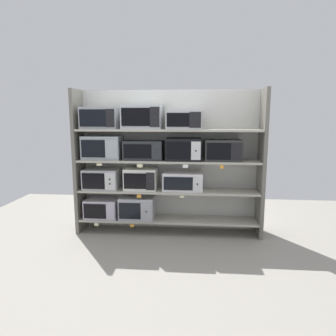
{
  "coord_description": "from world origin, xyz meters",
  "views": [
    {
      "loc": [
        0.37,
        -4.31,
        1.71
      ],
      "look_at": [
        0.0,
        0.0,
        0.97
      ],
      "focal_mm": 32.39,
      "sensor_mm": 36.0,
      "label": 1
    }
  ],
  "objects_px": {
    "microwave_5": "(103,148)",
    "microwave_3": "(141,179)",
    "microwave_0": "(102,208)",
    "microwave_2": "(102,179)",
    "microwave_4": "(183,181)",
    "microwave_10": "(142,117)",
    "microwave_1": "(138,207)",
    "microwave_6": "(144,150)",
    "microwave_11": "(184,120)",
    "microwave_9": "(100,118)",
    "microwave_8": "(223,150)",
    "microwave_7": "(184,149)"
  },
  "relations": [
    {
      "from": "microwave_6",
      "to": "microwave_9",
      "type": "bearing_deg",
      "value": -179.98
    },
    {
      "from": "microwave_4",
      "to": "microwave_10",
      "type": "distance_m",
      "value": 1.09
    },
    {
      "from": "microwave_3",
      "to": "microwave_9",
      "type": "xyz_separation_m",
      "value": [
        -0.58,
        -0.0,
        0.88
      ]
    },
    {
      "from": "microwave_0",
      "to": "microwave_11",
      "type": "distance_m",
      "value": 1.8
    },
    {
      "from": "microwave_6",
      "to": "microwave_11",
      "type": "distance_m",
      "value": 0.72
    },
    {
      "from": "microwave_1",
      "to": "microwave_11",
      "type": "relative_size",
      "value": 1.04
    },
    {
      "from": "microwave_2",
      "to": "microwave_9",
      "type": "height_order",
      "value": "microwave_9"
    },
    {
      "from": "microwave_6",
      "to": "microwave_10",
      "type": "relative_size",
      "value": 1.0
    },
    {
      "from": "microwave_6",
      "to": "microwave_9",
      "type": "distance_m",
      "value": 0.77
    },
    {
      "from": "microwave_8",
      "to": "microwave_9",
      "type": "height_order",
      "value": "microwave_9"
    },
    {
      "from": "microwave_4",
      "to": "microwave_10",
      "type": "xyz_separation_m",
      "value": [
        -0.58,
        -0.0,
        0.92
      ]
    },
    {
      "from": "microwave_1",
      "to": "microwave_4",
      "type": "relative_size",
      "value": 0.88
    },
    {
      "from": "microwave_5",
      "to": "microwave_11",
      "type": "xyz_separation_m",
      "value": [
        1.19,
        0.0,
        0.4
      ]
    },
    {
      "from": "microwave_5",
      "to": "microwave_10",
      "type": "height_order",
      "value": "microwave_10"
    },
    {
      "from": "microwave_5",
      "to": "microwave_3",
      "type": "bearing_deg",
      "value": 0.0
    },
    {
      "from": "microwave_8",
      "to": "microwave_10",
      "type": "bearing_deg",
      "value": 179.99
    },
    {
      "from": "microwave_10",
      "to": "microwave_3",
      "type": "bearing_deg",
      "value": 179.9
    },
    {
      "from": "microwave_2",
      "to": "microwave_4",
      "type": "distance_m",
      "value": 1.2
    },
    {
      "from": "microwave_3",
      "to": "microwave_8",
      "type": "xyz_separation_m",
      "value": [
        1.18,
        -0.0,
        0.43
      ]
    },
    {
      "from": "microwave_2",
      "to": "microwave_11",
      "type": "bearing_deg",
      "value": 0.01
    },
    {
      "from": "microwave_3",
      "to": "microwave_8",
      "type": "height_order",
      "value": "microwave_8"
    },
    {
      "from": "microwave_11",
      "to": "microwave_0",
      "type": "bearing_deg",
      "value": -179.99
    },
    {
      "from": "microwave_2",
      "to": "microwave_0",
      "type": "bearing_deg",
      "value": -179.95
    },
    {
      "from": "microwave_0",
      "to": "microwave_1",
      "type": "bearing_deg",
      "value": 0.03
    },
    {
      "from": "microwave_0",
      "to": "microwave_6",
      "type": "xyz_separation_m",
      "value": [
        0.64,
        0.0,
        0.88
      ]
    },
    {
      "from": "microwave_1",
      "to": "microwave_11",
      "type": "height_order",
      "value": "microwave_11"
    },
    {
      "from": "microwave_3",
      "to": "microwave_5",
      "type": "distance_m",
      "value": 0.72
    },
    {
      "from": "microwave_1",
      "to": "microwave_9",
      "type": "relative_size",
      "value": 0.97
    },
    {
      "from": "microwave_1",
      "to": "microwave_8",
      "type": "bearing_deg",
      "value": -0.01
    },
    {
      "from": "microwave_2",
      "to": "microwave_7",
      "type": "height_order",
      "value": "microwave_7"
    },
    {
      "from": "microwave_5",
      "to": "microwave_7",
      "type": "distance_m",
      "value": 1.19
    },
    {
      "from": "microwave_0",
      "to": "microwave_9",
      "type": "relative_size",
      "value": 0.92
    },
    {
      "from": "microwave_2",
      "to": "microwave_3",
      "type": "bearing_deg",
      "value": 0.02
    },
    {
      "from": "microwave_3",
      "to": "microwave_5",
      "type": "xyz_separation_m",
      "value": [
        -0.56,
        -0.0,
        0.45
      ]
    },
    {
      "from": "microwave_4",
      "to": "microwave_9",
      "type": "height_order",
      "value": "microwave_9"
    },
    {
      "from": "microwave_0",
      "to": "microwave_8",
      "type": "distance_m",
      "value": 1.99
    },
    {
      "from": "microwave_5",
      "to": "microwave_0",
      "type": "bearing_deg",
      "value": -179.62
    },
    {
      "from": "microwave_10",
      "to": "microwave_11",
      "type": "distance_m",
      "value": 0.59
    },
    {
      "from": "microwave_2",
      "to": "microwave_3",
      "type": "relative_size",
      "value": 1.1
    },
    {
      "from": "microwave_8",
      "to": "microwave_9",
      "type": "distance_m",
      "value": 1.81
    },
    {
      "from": "microwave_3",
      "to": "microwave_9",
      "type": "relative_size",
      "value": 0.89
    },
    {
      "from": "microwave_2",
      "to": "microwave_6",
      "type": "relative_size",
      "value": 0.91
    },
    {
      "from": "microwave_7",
      "to": "microwave_9",
      "type": "height_order",
      "value": "microwave_9"
    },
    {
      "from": "microwave_3",
      "to": "microwave_5",
      "type": "bearing_deg",
      "value": -180.0
    },
    {
      "from": "microwave_2",
      "to": "microwave_11",
      "type": "relative_size",
      "value": 1.05
    },
    {
      "from": "microwave_0",
      "to": "microwave_9",
      "type": "height_order",
      "value": "microwave_9"
    },
    {
      "from": "microwave_0",
      "to": "microwave_2",
      "type": "xyz_separation_m",
      "value": [
        0.01,
        0.0,
        0.45
      ]
    },
    {
      "from": "microwave_0",
      "to": "microwave_1",
      "type": "distance_m",
      "value": 0.54
    },
    {
      "from": "microwave_1",
      "to": "microwave_4",
      "type": "distance_m",
      "value": 0.79
    },
    {
      "from": "microwave_9",
      "to": "microwave_6",
      "type": "bearing_deg",
      "value": 0.02
    }
  ]
}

